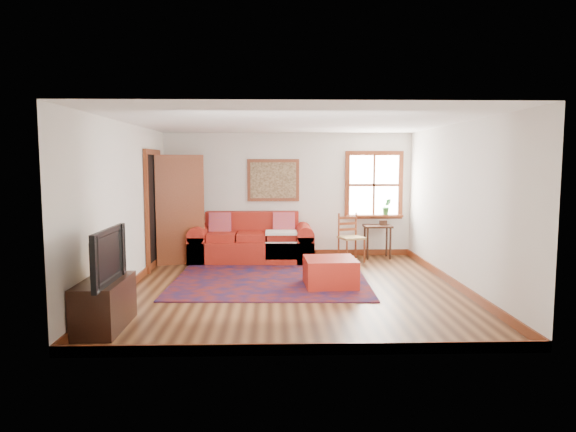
{
  "coord_description": "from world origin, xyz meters",
  "views": [
    {
      "loc": [
        -0.3,
        -7.67,
        1.91
      ],
      "look_at": [
        -0.06,
        0.6,
        1.04
      ],
      "focal_mm": 32.0,
      "sensor_mm": 36.0,
      "label": 1
    }
  ],
  "objects_px": {
    "side_table": "(377,231)",
    "media_cabinet": "(104,304)",
    "red_ottoman": "(330,272)",
    "red_leather_sofa": "(252,244)",
    "ladder_back_chair": "(350,235)"
  },
  "relations": [
    {
      "from": "side_table",
      "to": "media_cabinet",
      "type": "height_order",
      "value": "side_table"
    },
    {
      "from": "red_leather_sofa",
      "to": "media_cabinet",
      "type": "distance_m",
      "value": 4.4
    },
    {
      "from": "red_leather_sofa",
      "to": "red_ottoman",
      "type": "xyz_separation_m",
      "value": [
        1.29,
        -2.21,
        -0.09
      ]
    },
    {
      "from": "red_ottoman",
      "to": "media_cabinet",
      "type": "distance_m",
      "value": 3.42
    },
    {
      "from": "red_leather_sofa",
      "to": "side_table",
      "type": "height_order",
      "value": "red_leather_sofa"
    },
    {
      "from": "red_ottoman",
      "to": "media_cabinet",
      "type": "bearing_deg",
      "value": -148.49
    },
    {
      "from": "media_cabinet",
      "to": "red_leather_sofa",
      "type": "bearing_deg",
      "value": 69.6
    },
    {
      "from": "side_table",
      "to": "media_cabinet",
      "type": "bearing_deg",
      "value": -133.4
    },
    {
      "from": "side_table",
      "to": "media_cabinet",
      "type": "xyz_separation_m",
      "value": [
        -4.03,
        -4.27,
        -0.26
      ]
    },
    {
      "from": "red_ottoman",
      "to": "side_table",
      "type": "xyz_separation_m",
      "value": [
        1.21,
        2.34,
        0.32
      ]
    },
    {
      "from": "red_leather_sofa",
      "to": "ladder_back_chair",
      "type": "distance_m",
      "value": 1.92
    },
    {
      "from": "red_leather_sofa",
      "to": "media_cabinet",
      "type": "xyz_separation_m",
      "value": [
        -1.54,
        -4.13,
        -0.03
      ]
    },
    {
      "from": "ladder_back_chair",
      "to": "side_table",
      "type": "bearing_deg",
      "value": 27.46
    },
    {
      "from": "side_table",
      "to": "ladder_back_chair",
      "type": "distance_m",
      "value": 0.67
    },
    {
      "from": "red_leather_sofa",
      "to": "side_table",
      "type": "relative_size",
      "value": 3.6
    }
  ]
}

